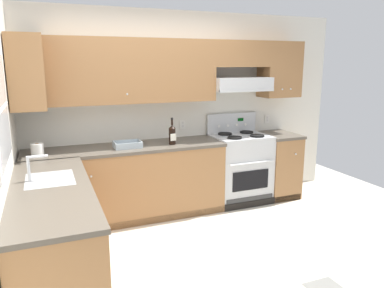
{
  "coord_description": "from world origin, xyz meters",
  "views": [
    {
      "loc": [
        -1.25,
        -3.07,
        1.9
      ],
      "look_at": [
        0.27,
        0.7,
        1.0
      ],
      "focal_mm": 34.61,
      "sensor_mm": 36.0,
      "label": 1
    }
  ],
  "objects_px": {
    "paper_towel_roll": "(37,149)",
    "bowl": "(128,145)",
    "wine_bottle": "(172,134)",
    "stove": "(240,167)"
  },
  "relations": [
    {
      "from": "wine_bottle",
      "to": "paper_towel_roll",
      "type": "bearing_deg",
      "value": 179.17
    },
    {
      "from": "stove",
      "to": "bowl",
      "type": "distance_m",
      "value": 1.63
    },
    {
      "from": "wine_bottle",
      "to": "bowl",
      "type": "relative_size",
      "value": 1.04
    },
    {
      "from": "wine_bottle",
      "to": "paper_towel_roll",
      "type": "xyz_separation_m",
      "value": [
        -1.54,
        0.02,
        -0.06
      ]
    },
    {
      "from": "stove",
      "to": "bowl",
      "type": "relative_size",
      "value": 3.77
    },
    {
      "from": "stove",
      "to": "wine_bottle",
      "type": "distance_m",
      "value": 1.16
    },
    {
      "from": "paper_towel_roll",
      "to": "bowl",
      "type": "bearing_deg",
      "value": 0.68
    },
    {
      "from": "wine_bottle",
      "to": "paper_towel_roll",
      "type": "relative_size",
      "value": 2.46
    },
    {
      "from": "bowl",
      "to": "paper_towel_roll",
      "type": "bearing_deg",
      "value": -179.32
    },
    {
      "from": "bowl",
      "to": "paper_towel_roll",
      "type": "distance_m",
      "value": 0.99
    }
  ]
}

